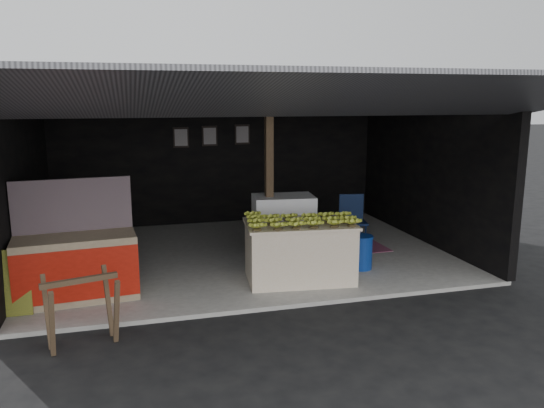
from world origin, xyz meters
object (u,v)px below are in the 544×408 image
object	(u,v)px
white_crate	(283,228)
sawhorse	(81,304)
water_barrel	(361,253)
plastic_chair	(352,216)
neighbor_stall	(77,264)
banana_table	(300,251)

from	to	relation	value
white_crate	sawhorse	world-z (taller)	white_crate
water_barrel	plastic_chair	xyz separation A→B (m)	(0.38, 1.24, 0.30)
neighbor_stall	water_barrel	bearing A→B (deg)	-2.65
neighbor_stall	sawhorse	xyz separation A→B (m)	(0.16, -1.39, -0.03)
white_crate	neighbor_stall	bearing A→B (deg)	-157.53
banana_table	plastic_chair	size ratio (longest dim) A/B	1.78
plastic_chair	neighbor_stall	bearing A→B (deg)	-152.28
neighbor_stall	water_barrel	world-z (taller)	neighbor_stall
banana_table	plastic_chair	xyz separation A→B (m)	(1.48, 1.48, 0.12)
white_crate	sawhorse	xyz separation A→B (m)	(-3.00, -2.33, -0.10)
sawhorse	plastic_chair	bearing A→B (deg)	17.53
white_crate	plastic_chair	world-z (taller)	white_crate
banana_table	plastic_chair	distance (m)	2.10
banana_table	plastic_chair	world-z (taller)	plastic_chair
banana_table	water_barrel	world-z (taller)	banana_table
banana_table	plastic_chair	bearing A→B (deg)	51.20
banana_table	white_crate	world-z (taller)	white_crate
banana_table	water_barrel	xyz separation A→B (m)	(1.11, 0.25, -0.19)
water_barrel	sawhorse	bearing A→B (deg)	-158.86
sawhorse	water_barrel	size ratio (longest dim) A/B	1.71
banana_table	sawhorse	bearing A→B (deg)	-149.69
sawhorse	neighbor_stall	bearing A→B (deg)	81.76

